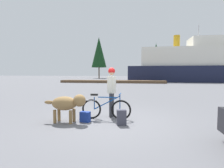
{
  "coord_description": "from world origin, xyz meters",
  "views": [
    {
      "loc": [
        0.92,
        -5.65,
        1.59
      ],
      "look_at": [
        -0.29,
        1.44,
        1.14
      ],
      "focal_mm": 28.68,
      "sensor_mm": 36.0,
      "label": 1
    }
  ],
  "objects_px": {
    "handbag_pannier": "(85,117)",
    "ferry_boat": "(192,65)",
    "person_cyclist": "(112,87)",
    "sailboat_moored": "(197,79)",
    "bicycle": "(106,109)",
    "backpack": "(121,117)",
    "dog": "(67,103)"
  },
  "relations": [
    {
      "from": "handbag_pannier",
      "to": "ferry_boat",
      "type": "relative_size",
      "value": 0.01
    },
    {
      "from": "person_cyclist",
      "to": "sailboat_moored",
      "type": "relative_size",
      "value": 0.18
    },
    {
      "from": "bicycle",
      "to": "person_cyclist",
      "type": "bearing_deg",
      "value": 73.77
    },
    {
      "from": "sailboat_moored",
      "to": "ferry_boat",
      "type": "bearing_deg",
      "value": 117.4
    },
    {
      "from": "backpack",
      "to": "ferry_boat",
      "type": "bearing_deg",
      "value": 71.92
    },
    {
      "from": "handbag_pannier",
      "to": "dog",
      "type": "bearing_deg",
      "value": -164.52
    },
    {
      "from": "bicycle",
      "to": "ferry_boat",
      "type": "distance_m",
      "value": 30.18
    },
    {
      "from": "bicycle",
      "to": "dog",
      "type": "bearing_deg",
      "value": -152.84
    },
    {
      "from": "bicycle",
      "to": "sailboat_moored",
      "type": "height_order",
      "value": "sailboat_moored"
    },
    {
      "from": "dog",
      "to": "sailboat_moored",
      "type": "relative_size",
      "value": 0.14
    },
    {
      "from": "backpack",
      "to": "ferry_boat",
      "type": "xyz_separation_m",
      "value": [
        9.44,
        28.91,
        2.66
      ]
    },
    {
      "from": "bicycle",
      "to": "ferry_boat",
      "type": "relative_size",
      "value": 0.08
    },
    {
      "from": "handbag_pannier",
      "to": "sailboat_moored",
      "type": "height_order",
      "value": "sailboat_moored"
    },
    {
      "from": "dog",
      "to": "ferry_boat",
      "type": "bearing_deg",
      "value": 68.88
    },
    {
      "from": "dog",
      "to": "backpack",
      "type": "distance_m",
      "value": 1.77
    },
    {
      "from": "handbag_pannier",
      "to": "person_cyclist",
      "type": "bearing_deg",
      "value": 50.5
    },
    {
      "from": "dog",
      "to": "bicycle",
      "type": "bearing_deg",
      "value": 27.16
    },
    {
      "from": "dog",
      "to": "backpack",
      "type": "xyz_separation_m",
      "value": [
        1.73,
        0.01,
        -0.38
      ]
    },
    {
      "from": "ferry_boat",
      "to": "person_cyclist",
      "type": "bearing_deg",
      "value": -109.56
    },
    {
      "from": "ferry_boat",
      "to": "sailboat_moored",
      "type": "relative_size",
      "value": 2.29
    },
    {
      "from": "dog",
      "to": "handbag_pannier",
      "type": "relative_size",
      "value": 4.18
    },
    {
      "from": "person_cyclist",
      "to": "ferry_boat",
      "type": "relative_size",
      "value": 0.08
    },
    {
      "from": "dog",
      "to": "handbag_pannier",
      "type": "distance_m",
      "value": 0.71
    },
    {
      "from": "bicycle",
      "to": "handbag_pannier",
      "type": "distance_m",
      "value": 0.76
    },
    {
      "from": "dog",
      "to": "sailboat_moored",
      "type": "height_order",
      "value": "sailboat_moored"
    },
    {
      "from": "dog",
      "to": "ferry_boat",
      "type": "height_order",
      "value": "ferry_boat"
    },
    {
      "from": "bicycle",
      "to": "ferry_boat",
      "type": "xyz_separation_m",
      "value": [
        10.05,
        28.35,
        2.52
      ]
    },
    {
      "from": "person_cyclist",
      "to": "backpack",
      "type": "height_order",
      "value": "person_cyclist"
    },
    {
      "from": "person_cyclist",
      "to": "dog",
      "type": "distance_m",
      "value": 1.68
    },
    {
      "from": "bicycle",
      "to": "ferry_boat",
      "type": "bearing_deg",
      "value": 70.49
    },
    {
      "from": "ferry_boat",
      "to": "bicycle",
      "type": "bearing_deg",
      "value": -109.51
    },
    {
      "from": "handbag_pannier",
      "to": "ferry_boat",
      "type": "xyz_separation_m",
      "value": [
        10.64,
        28.78,
        2.72
      ]
    }
  ]
}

